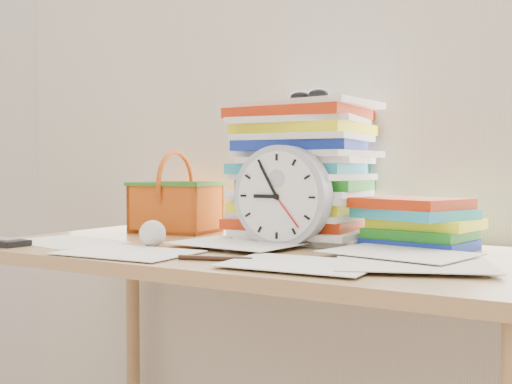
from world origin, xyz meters
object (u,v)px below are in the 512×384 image
Objects in this scene: book_stack at (420,223)px; desk at (251,279)px; paper_stack at (303,172)px; clock at (282,196)px; basket at (176,192)px; calculator at (2,242)px.

desk is at bearing -150.81° from book_stack.
desk is 0.43m from book_stack.
paper_stack is 1.48× the size of clock.
basket reaches higher than book_stack.
calculator reaches higher than desk.
paper_stack is at bearing 98.11° from clock.
desk is at bearing -36.59° from basket.
basket is (-0.43, -0.00, -0.06)m from paper_stack.
desk is 9.38× the size of calculator.
book_stack is 1.03m from calculator.
clock is (0.02, -0.15, -0.06)m from paper_stack.
paper_stack is at bearing 82.72° from desk.
clock is at bearing -156.44° from book_stack.
basket is at bearing -180.00° from paper_stack.
calculator is (-0.59, -0.49, -0.18)m from paper_stack.
book_stack is 1.90× the size of calculator.
clock reaches higher than book_stack.
book_stack is at bearing 29.19° from desk.
book_stack is 1.17× the size of basket.
paper_stack is 1.30× the size of book_stack.
calculator is (-0.57, -0.27, 0.08)m from desk.
basket reaches higher than calculator.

